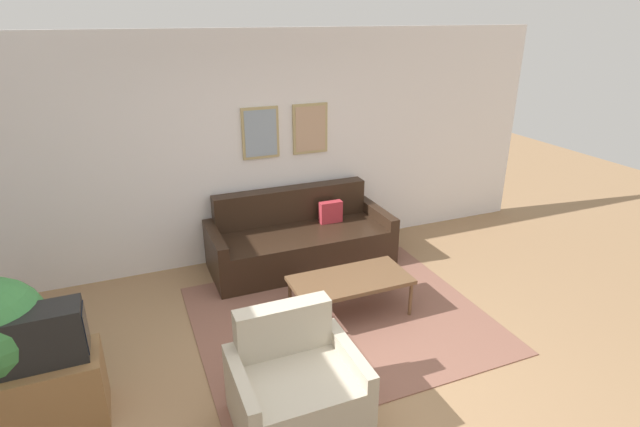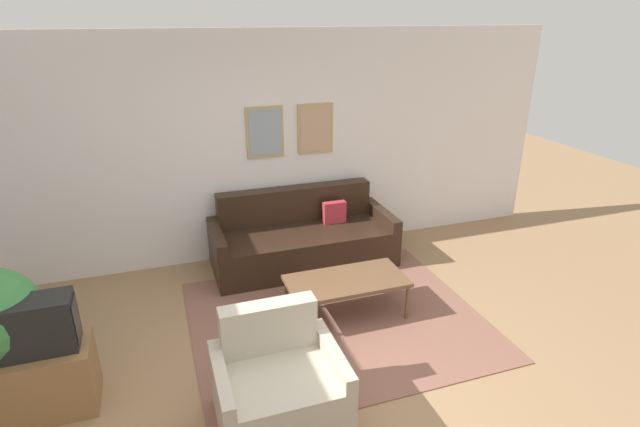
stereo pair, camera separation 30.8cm
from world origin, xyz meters
TOP-DOWN VIEW (x-y plane):
  - ground_plane at (0.00, 0.00)m, footprint 16.00×16.00m
  - area_rug at (0.49, 1.03)m, footprint 2.81×2.39m
  - wall_back at (0.01, 2.79)m, footprint 8.00×0.09m
  - couch at (0.54, 2.32)m, footprint 2.15×0.90m
  - coffee_table at (0.61, 1.08)m, footprint 1.18×0.59m
  - tv_stand at (-2.07, 0.63)m, footprint 0.81×0.45m
  - tv at (-2.06, 0.63)m, footprint 0.70×0.28m
  - armchair at (-0.37, -0.06)m, footprint 0.91×0.76m
  - potted_plant_by_window at (-2.37, 1.64)m, footprint 0.38×0.38m

SIDE VIEW (x-z plane):
  - ground_plane at x=0.00m, z-range 0.00..0.00m
  - area_rug at x=0.49m, z-range 0.00..0.01m
  - tv_stand at x=-2.07m, z-range 0.00..0.54m
  - armchair at x=-0.37m, z-range -0.13..0.72m
  - couch at x=0.54m, z-range -0.14..0.74m
  - coffee_table at x=0.61m, z-range 0.17..0.59m
  - potted_plant_by_window at x=-2.37m, z-range 0.09..0.71m
  - tv at x=-2.06m, z-range 0.54..0.96m
  - wall_back at x=0.01m, z-range 0.00..2.70m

